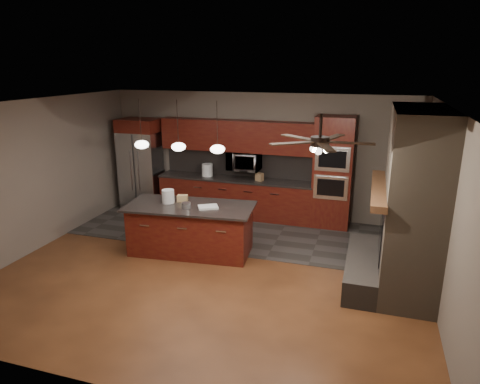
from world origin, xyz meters
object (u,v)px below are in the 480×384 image
at_px(kitchen_island, 191,229).
at_px(paint_can, 186,206).
at_px(oven_tower, 333,173).
at_px(counter_bucket, 207,170).
at_px(refrigerator, 142,164).
at_px(cardboard_box, 183,198).
at_px(paint_tray, 208,207).
at_px(microwave, 244,161).
at_px(counter_box, 259,177).
at_px(white_bucket, 168,196).

bearing_deg(kitchen_island, paint_can, -93.41).
distance_m(oven_tower, counter_bucket, 2.85).
bearing_deg(refrigerator, cardboard_box, -44.51).
xyz_separation_m(paint_tray, cardboard_box, (-0.60, 0.21, 0.04)).
xyz_separation_m(microwave, paint_tray, (-0.00, -2.24, -0.36)).
relative_size(refrigerator, counter_box, 12.27).
height_order(paint_can, counter_bucket, counter_bucket).
bearing_deg(counter_bucket, counter_box, -2.27).
relative_size(refrigerator, cardboard_box, 11.46).
distance_m(microwave, refrigerator, 2.54).
height_order(microwave, paint_can, microwave).
distance_m(white_bucket, paint_tray, 0.83).
relative_size(oven_tower, counter_bucket, 8.37).
bearing_deg(cardboard_box, paint_tray, -34.10).
distance_m(refrigerator, kitchen_island, 3.07).
xyz_separation_m(refrigerator, white_bucket, (1.71, -2.05, -0.04)).
relative_size(refrigerator, kitchen_island, 0.90).
height_order(kitchen_island, counter_box, counter_box).
xyz_separation_m(counter_bucket, counter_box, (1.26, -0.05, -0.05)).
xyz_separation_m(kitchen_island, cardboard_box, (-0.23, 0.19, 0.52)).
relative_size(white_bucket, counter_bucket, 0.87).
xyz_separation_m(white_bucket, counter_box, (1.20, 2.08, -0.06)).
xyz_separation_m(oven_tower, counter_box, (-1.59, -0.04, -0.20)).
bearing_deg(refrigerator, paint_can, -46.18).
xyz_separation_m(paint_can, counter_bucket, (-0.52, 2.34, 0.07)).
bearing_deg(oven_tower, refrigerator, -179.06).
bearing_deg(cardboard_box, paint_can, -71.29).
xyz_separation_m(paint_can, cardboard_box, (-0.24, 0.36, 0.01)).
relative_size(microwave, white_bucket, 2.96).
height_order(white_bucket, counter_bucket, counter_bucket).
bearing_deg(paint_can, cardboard_box, 123.24).
relative_size(white_bucket, paint_can, 1.51).
relative_size(oven_tower, paint_tray, 6.89).
relative_size(refrigerator, white_bucket, 8.77).
bearing_deg(counter_box, microwave, -172.86).
bearing_deg(white_bucket, microwave, 69.47).
distance_m(kitchen_island, white_bucket, 0.73).
relative_size(refrigerator, paint_tray, 6.28).
height_order(paint_tray, counter_bucket, counter_bucket).
distance_m(white_bucket, counter_bucket, 2.13).
bearing_deg(paint_can, counter_bucket, 102.41).
bearing_deg(paint_tray, counter_bucket, 82.28).
height_order(oven_tower, counter_bucket, oven_tower).
relative_size(refrigerator, counter_bucket, 7.63).
relative_size(kitchen_island, white_bucket, 9.79).
xyz_separation_m(microwave, refrigerator, (-2.53, -0.13, -0.21)).
distance_m(paint_tray, counter_bucket, 2.36).
relative_size(cardboard_box, counter_bucket, 0.67).
relative_size(microwave, counter_box, 4.13).
xyz_separation_m(microwave, white_bucket, (-0.82, -2.18, -0.26)).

